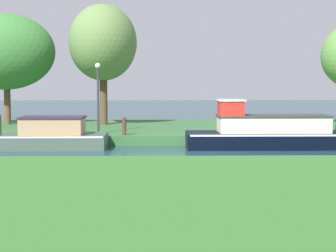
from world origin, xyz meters
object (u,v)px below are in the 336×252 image
(slate_narrowboat, at_px, (55,135))
(willow_tree_left, at_px, (5,52))
(lamp_post, at_px, (98,90))
(willow_tree_centre, at_px, (103,43))
(mooring_post_near, at_px, (124,126))
(black_barge, at_px, (277,133))

(slate_narrowboat, height_order, willow_tree_left, willow_tree_left)
(lamp_post, bearing_deg, willow_tree_centre, 92.92)
(willow_tree_centre, height_order, lamp_post, willow_tree_centre)
(lamp_post, height_order, mooring_post_near, lamp_post)
(black_barge, xyz_separation_m, mooring_post_near, (-6.30, 1.35, 0.17))
(lamp_post, xyz_separation_m, mooring_post_near, (1.20, -0.78, -1.57))
(black_barge, xyz_separation_m, slate_narrowboat, (-9.03, 0.00, -0.08))
(black_barge, relative_size, mooring_post_near, 9.99)
(lamp_post, bearing_deg, black_barge, -15.86)
(slate_narrowboat, relative_size, lamp_post, 1.30)
(black_barge, height_order, lamp_post, lamp_post)
(willow_tree_left, bearing_deg, black_barge, -29.04)
(willow_tree_centre, distance_m, mooring_post_near, 7.20)
(mooring_post_near, bearing_deg, black_barge, -12.07)
(slate_narrowboat, distance_m, willow_tree_left, 9.06)
(slate_narrowboat, xyz_separation_m, willow_tree_centre, (1.27, 7.16, 4.24))
(black_barge, xyz_separation_m, willow_tree_centre, (-7.76, 7.16, 4.16))
(willow_tree_centre, xyz_separation_m, lamp_post, (0.26, -5.03, -2.41))
(black_barge, bearing_deg, lamp_post, 164.14)
(black_barge, bearing_deg, mooring_post_near, 167.93)
(willow_tree_left, xyz_separation_m, mooring_post_near, (6.69, -5.87, -3.51))
(slate_narrowboat, relative_size, willow_tree_centre, 0.63)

